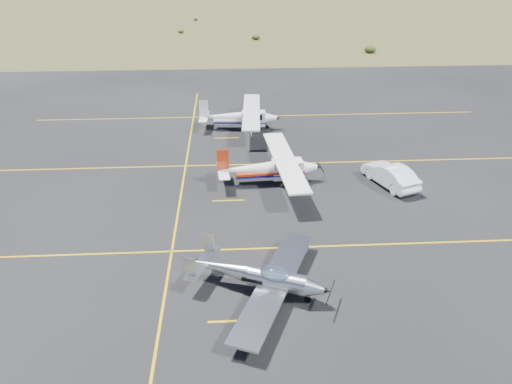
# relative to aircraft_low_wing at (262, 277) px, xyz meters

# --- Properties ---
(ground) EXTENTS (1600.00, 1600.00, 0.00)m
(ground) POSITION_rel_aircraft_low_wing_xyz_m (1.58, 1.66, -0.90)
(ground) COLOR #383D1C
(ground) RESTS_ON ground
(apron) EXTENTS (72.00, 72.00, 0.02)m
(apron) POSITION_rel_aircraft_low_wing_xyz_m (1.58, 8.66, -0.90)
(apron) COLOR black
(apron) RESTS_ON ground
(aircraft_low_wing) EXTENTS (6.44, 8.47, 1.88)m
(aircraft_low_wing) POSITION_rel_aircraft_low_wing_xyz_m (0.00, 0.00, 0.00)
(aircraft_low_wing) COLOR silver
(aircraft_low_wing) RESTS_ON apron
(aircraft_cessna) EXTENTS (6.02, 10.02, 2.53)m
(aircraft_cessna) POSITION_rel_aircraft_low_wing_xyz_m (1.34, 11.52, 0.22)
(aircraft_cessna) COLOR white
(aircraft_cessna) RESTS_ON apron
(aircraft_plain) EXTENTS (5.93, 9.89, 2.50)m
(aircraft_plain) POSITION_rel_aircraft_low_wing_xyz_m (-0.28, 22.27, 0.21)
(aircraft_plain) COLOR silver
(aircraft_plain) RESTS_ON apron
(sedan) EXTENTS (3.00, 4.70, 1.46)m
(sedan) POSITION_rel_aircraft_low_wing_xyz_m (9.20, 10.73, -0.16)
(sedan) COLOR white
(sedan) RESTS_ON apron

